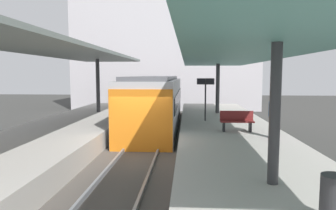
{
  "coord_description": "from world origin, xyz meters",
  "views": [
    {
      "loc": [
        1.91,
        -11.59,
        3.38
      ],
      "look_at": [
        0.88,
        4.7,
        1.78
      ],
      "focal_mm": 32.8,
      "sensor_mm": 36.0,
      "label": 1
    }
  ],
  "objects": [
    {
      "name": "platform_left",
      "position": [
        -3.8,
        0.0,
        0.5
      ],
      "size": [
        4.4,
        28.0,
        1.0
      ],
      "primitive_type": "cube",
      "color": "#ADA8A0",
      "rests_on": "ground_plane"
    },
    {
      "name": "commuter_train",
      "position": [
        0.0,
        6.99,
        1.73
      ],
      "size": [
        2.78,
        12.44,
        3.1
      ],
      "color": "#ADADB2",
      "rests_on": "track_ballast"
    },
    {
      "name": "canopy_left",
      "position": [
        -3.8,
        1.4,
        4.42
      ],
      "size": [
        4.18,
        21.0,
        3.55
      ],
      "color": "#333335",
      "rests_on": "platform_left"
    },
    {
      "name": "station_building_backdrop",
      "position": [
        -0.24,
        20.0,
        5.5
      ],
      "size": [
        18.0,
        6.0,
        11.0
      ],
      "primitive_type": "cube",
      "color": "#B7B2B7",
      "rests_on": "ground_plane"
    },
    {
      "name": "platform_sign",
      "position": [
        2.85,
        4.32,
        2.62
      ],
      "size": [
        0.9,
        0.08,
        2.21
      ],
      "color": "#262628",
      "rests_on": "platform_right"
    },
    {
      "name": "ground_plane",
      "position": [
        0.0,
        0.0,
        0.0
      ],
      "size": [
        80.0,
        80.0,
        0.0
      ],
      "primitive_type": "plane",
      "color": "#383835"
    },
    {
      "name": "rail_far_side",
      "position": [
        0.72,
        0.0,
        0.27
      ],
      "size": [
        0.08,
        28.0,
        0.14
      ],
      "primitive_type": "cube",
      "color": "slate",
      "rests_on": "track_ballast"
    },
    {
      "name": "rail_near_side",
      "position": [
        -0.72,
        0.0,
        0.27
      ],
      "size": [
        0.08,
        28.0,
        0.14
      ],
      "primitive_type": "cube",
      "color": "slate",
      "rests_on": "track_ballast"
    },
    {
      "name": "passenger_near_bench",
      "position": [
        5.16,
        0.11,
        1.83
      ],
      "size": [
        0.36,
        0.36,
        1.6
      ],
      "color": "#7A337A",
      "rests_on": "platform_right"
    },
    {
      "name": "platform_right",
      "position": [
        3.8,
        0.0,
        0.5
      ],
      "size": [
        4.4,
        28.0,
        1.0
      ],
      "primitive_type": "cube",
      "color": "#ADA8A0",
      "rests_on": "ground_plane"
    },
    {
      "name": "platform_bench",
      "position": [
        4.01,
        1.41,
        1.46
      ],
      "size": [
        1.4,
        0.41,
        0.86
      ],
      "color": "black",
      "rests_on": "platform_right"
    },
    {
      "name": "litter_bin",
      "position": [
        4.27,
        -6.71,
        1.4
      ],
      "size": [
        0.44,
        0.44,
        0.8
      ],
      "primitive_type": "cylinder",
      "color": "#2D2D30",
      "rests_on": "platform_right"
    },
    {
      "name": "canopy_right",
      "position": [
        3.8,
        1.4,
        4.11
      ],
      "size": [
        4.18,
        21.0,
        3.23
      ],
      "color": "#333335",
      "rests_on": "platform_right"
    },
    {
      "name": "track_ballast",
      "position": [
        0.0,
        0.0,
        0.1
      ],
      "size": [
        3.2,
        28.0,
        0.2
      ],
      "primitive_type": "cube",
      "color": "#4C4742",
      "rests_on": "ground_plane"
    }
  ]
}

